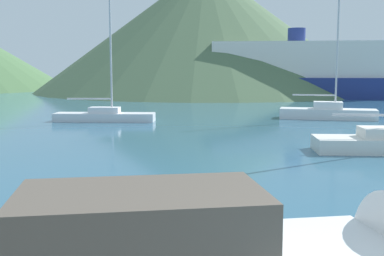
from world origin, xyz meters
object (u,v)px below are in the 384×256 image
Objects in this scene: sailboat_outer at (105,114)px; ferry_distant at (296,73)px; sailboat_inner at (328,111)px; sailboat_middle at (380,140)px.

sailboat_outer is 30.91m from ferry_distant.
sailboat_outer is (-14.59, 0.13, -0.04)m from sailboat_inner.
sailboat_inner is 14.59m from sailboat_outer.
sailboat_inner is 12.76m from sailboat_middle.
sailboat_middle is at bearing -90.44° from ferry_distant.
sailboat_inner is at bearing 86.65° from sailboat_middle.
sailboat_middle is 17.20m from sailboat_outer.
sailboat_inner is at bearing -90.57° from ferry_distant.
ferry_distant is (8.37, 35.92, 2.28)m from sailboat_middle.
ferry_distant is at bearing 97.18° from sailboat_inner.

